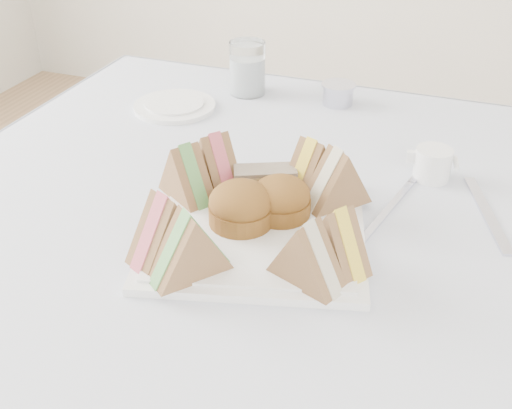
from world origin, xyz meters
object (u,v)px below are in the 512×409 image
(creamer_jug, at_px, (433,164))
(water_glass, at_px, (247,68))
(serving_plate, at_px, (256,231))
(table, at_px, (244,362))

(creamer_jug, bearing_deg, water_glass, 140.40)
(water_glass, distance_m, creamer_jug, 0.48)
(water_glass, bearing_deg, serving_plate, -67.67)
(serving_plate, distance_m, creamer_jug, 0.33)
(serving_plate, xyz_separation_m, water_glass, (-0.20, 0.49, 0.05))
(creamer_jug, bearing_deg, table, -160.97)
(serving_plate, bearing_deg, water_glass, 97.22)
(serving_plate, height_order, creamer_jug, creamer_jug)
(serving_plate, bearing_deg, table, 106.28)
(water_glass, bearing_deg, table, -70.27)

